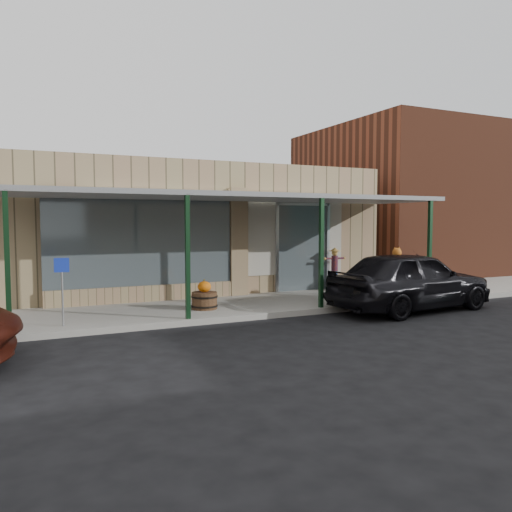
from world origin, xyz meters
name	(u,v)px	position (x,y,z in m)	size (l,w,h in m)	color
ground	(303,337)	(0.00, 0.00, 0.00)	(120.00, 120.00, 0.00)	black
sidewalk	(236,306)	(0.00, 3.60, 0.07)	(40.00, 3.20, 0.15)	gray
storefront	(186,230)	(0.00, 8.16, 2.09)	(12.00, 6.25, 4.20)	#8E7C57
awning	(236,198)	(0.00, 3.56, 3.01)	(12.00, 3.00, 3.04)	slate
block_buildings_near	(228,186)	(2.01, 9.20, 3.77)	(61.00, 8.00, 8.00)	brown
barrel_scarecrow	(334,276)	(4.00, 4.79, 0.62)	(0.84, 0.63, 1.39)	brown
barrel_pumpkin	(204,298)	(-1.04, 3.20, 0.42)	(0.69, 0.69, 0.77)	brown
handicap_sign	(62,282)	(-4.48, 2.49, 1.09)	(0.30, 0.06, 1.47)	gray
parked_sedan	(411,280)	(4.18, 1.45, 0.82)	(4.95, 2.39, 1.67)	black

